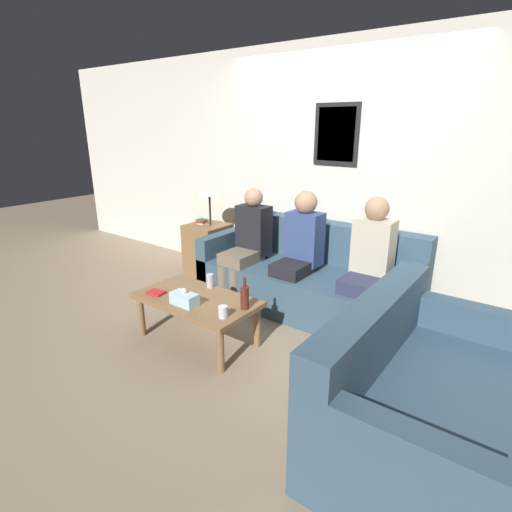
# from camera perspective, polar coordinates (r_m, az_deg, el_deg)

# --- Properties ---
(ground_plane) EXTENTS (16.00, 16.00, 0.00)m
(ground_plane) POSITION_cam_1_polar(r_m,az_deg,el_deg) (3.83, 3.16, -9.76)
(ground_plane) COLOR gray
(wall_back) EXTENTS (9.00, 0.08, 2.60)m
(wall_back) POSITION_cam_1_polar(r_m,az_deg,el_deg) (4.31, 11.32, 11.38)
(wall_back) COLOR silver
(wall_back) RESTS_ON ground_plane
(couch_main) EXTENTS (2.18, 0.93, 0.83)m
(couch_main) POSITION_cam_1_polar(r_m,az_deg,el_deg) (4.13, 7.48, -3.28)
(couch_main) COLOR #385166
(couch_main) RESTS_ON ground_plane
(couch_side) EXTENTS (0.93, 1.57, 0.83)m
(couch_side) POSITION_cam_1_polar(r_m,az_deg,el_deg) (2.63, 22.29, -18.32)
(couch_side) COLOR #385166
(couch_side) RESTS_ON ground_plane
(coffee_table) EXTENTS (1.05, 0.59, 0.41)m
(coffee_table) POSITION_cam_1_polar(r_m,az_deg,el_deg) (3.45, -8.46, -6.74)
(coffee_table) COLOR olive
(coffee_table) RESTS_ON ground_plane
(side_table_with_lamp) EXTENTS (0.45, 0.45, 1.13)m
(side_table_with_lamp) POSITION_cam_1_polar(r_m,az_deg,el_deg) (4.85, -6.84, 1.25)
(side_table_with_lamp) COLOR olive
(side_table_with_lamp) RESTS_ON ground_plane
(wine_bottle) EXTENTS (0.07, 0.07, 0.27)m
(wine_bottle) POSITION_cam_1_polar(r_m,az_deg,el_deg) (3.16, -1.62, -5.84)
(wine_bottle) COLOR #562319
(wine_bottle) RESTS_ON coffee_table
(drinking_glass) EXTENTS (0.07, 0.07, 0.09)m
(drinking_glass) POSITION_cam_1_polar(r_m,az_deg,el_deg) (3.05, -4.74, -7.95)
(drinking_glass) COLOR silver
(drinking_glass) RESTS_ON coffee_table
(book_stack) EXTENTS (0.16, 0.12, 0.02)m
(book_stack) POSITION_cam_1_polar(r_m,az_deg,el_deg) (3.56, -14.07, -5.09)
(book_stack) COLOR red
(book_stack) RESTS_ON coffee_table
(soda_can) EXTENTS (0.07, 0.07, 0.12)m
(soda_can) POSITION_cam_1_polar(r_m,az_deg,el_deg) (3.59, -6.59, -3.54)
(soda_can) COLOR #BCBCC1
(soda_can) RESTS_ON coffee_table
(tissue_box) EXTENTS (0.23, 0.12, 0.15)m
(tissue_box) POSITION_cam_1_polar(r_m,az_deg,el_deg) (3.29, -10.20, -6.02)
(tissue_box) COLOR silver
(tissue_box) RESTS_ON coffee_table
(person_left) EXTENTS (0.34, 0.60, 1.17)m
(person_left) POSITION_cam_1_polar(r_m,az_deg,el_deg) (4.22, -1.24, 2.17)
(person_left) COLOR #756651
(person_left) RESTS_ON ground_plane
(person_middle) EXTENTS (0.34, 0.57, 1.20)m
(person_middle) POSITION_cam_1_polar(r_m,az_deg,el_deg) (3.91, 6.17, 1.11)
(person_middle) COLOR black
(person_middle) RESTS_ON ground_plane
(person_right) EXTENTS (0.34, 0.57, 1.21)m
(person_right) POSITION_cam_1_polar(r_m,az_deg,el_deg) (3.63, 15.70, -0.79)
(person_right) COLOR #2D334C
(person_right) RESTS_ON ground_plane
(teddy_bear) EXTENTS (0.20, 0.20, 0.32)m
(teddy_bear) POSITION_cam_1_polar(r_m,az_deg,el_deg) (2.98, 9.54, -15.96)
(teddy_bear) COLOR beige
(teddy_bear) RESTS_ON ground_plane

